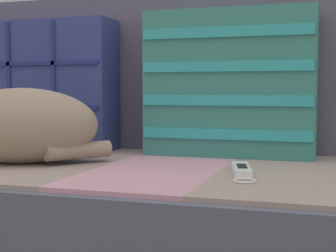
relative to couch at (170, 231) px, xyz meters
name	(u,v)px	position (x,y,z in m)	size (l,w,h in m)	color
couch	(170,231)	(0.00, 0.00, 0.00)	(2.13, 0.82, 0.34)	gray
sofa_backrest	(203,72)	(0.00, 0.34, 0.41)	(2.09, 0.14, 0.48)	#514C60
throw_pillow_quilted	(43,85)	(-0.48, 0.20, 0.37)	(0.47, 0.14, 0.40)	navy
throw_pillow_striped	(230,84)	(0.11, 0.20, 0.38)	(0.47, 0.14, 0.40)	#337A70
sleeping_cat	(16,128)	(-0.37, -0.12, 0.26)	(0.43, 0.33, 0.19)	gray
game_remote_near	(242,171)	(0.20, -0.12, 0.18)	(0.09, 0.21, 0.02)	white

